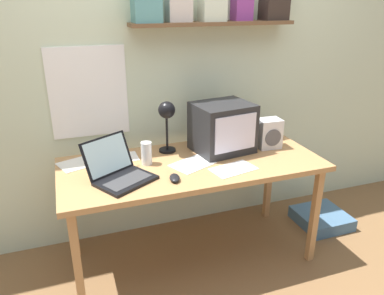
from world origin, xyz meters
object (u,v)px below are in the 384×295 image
(loose_paper_near_monitor, at_px, (233,169))
(desk_lamp, at_px, (167,116))
(corner_desk, at_px, (192,170))
(space_heater, at_px, (269,133))
(computer_mouse, at_px, (175,178))
(printed_handout, at_px, (81,163))
(floor_cushion, at_px, (321,218))
(loose_paper_near_laptop, at_px, (192,164))
(laptop, at_px, (118,170))
(crt_monitor, at_px, (222,128))
(open_notebook, at_px, (117,158))
(juice_glass, at_px, (147,154))

(loose_paper_near_monitor, bearing_deg, desk_lamp, 130.80)
(corner_desk, bearing_deg, desk_lamp, 122.76)
(space_heater, height_order, computer_mouse, space_heater)
(printed_handout, bearing_deg, floor_cushion, -5.51)
(corner_desk, relative_size, loose_paper_near_laptop, 5.36)
(computer_mouse, relative_size, floor_cushion, 0.30)
(laptop, distance_m, computer_mouse, 0.33)
(laptop, xyz_separation_m, floor_cushion, (1.63, 0.13, -0.76))
(laptop, bearing_deg, crt_monitor, -15.08)
(corner_desk, distance_m, computer_mouse, 0.29)
(crt_monitor, relative_size, loose_paper_near_laptop, 1.34)
(open_notebook, distance_m, floor_cushion, 1.75)
(crt_monitor, bearing_deg, space_heater, -17.69)
(computer_mouse, height_order, open_notebook, computer_mouse)
(crt_monitor, relative_size, juice_glass, 2.84)
(space_heater, xyz_separation_m, printed_handout, (-1.27, 0.16, -0.10))
(loose_paper_near_laptop, bearing_deg, corner_desk, 74.79)
(juice_glass, xyz_separation_m, computer_mouse, (0.10, -0.28, -0.05))
(crt_monitor, bearing_deg, corner_desk, -163.94)
(juice_glass, relative_size, floor_cushion, 0.38)
(crt_monitor, distance_m, open_notebook, 0.74)
(printed_handout, bearing_deg, computer_mouse, -41.34)
(juice_glass, relative_size, open_notebook, 0.53)
(open_notebook, bearing_deg, floor_cushion, -6.15)
(laptop, height_order, open_notebook, laptop)
(loose_paper_near_laptop, height_order, open_notebook, same)
(juice_glass, height_order, computer_mouse, juice_glass)
(floor_cushion, bearing_deg, computer_mouse, -168.89)
(juice_glass, distance_m, space_heater, 0.88)
(laptop, relative_size, printed_handout, 1.35)
(corner_desk, xyz_separation_m, laptop, (-0.49, -0.09, 0.12))
(crt_monitor, bearing_deg, desk_lamp, 163.08)
(loose_paper_near_monitor, bearing_deg, space_heater, 33.17)
(loose_paper_near_laptop, relative_size, floor_cushion, 0.81)
(crt_monitor, bearing_deg, juice_glass, 177.42)
(printed_handout, bearing_deg, corner_desk, -17.94)
(space_heater, relative_size, computer_mouse, 1.80)
(computer_mouse, height_order, loose_paper_near_laptop, computer_mouse)
(desk_lamp, height_order, open_notebook, desk_lamp)
(corner_desk, relative_size, space_heater, 8.12)
(space_heater, xyz_separation_m, loose_paper_near_laptop, (-0.60, -0.10, -0.10))
(loose_paper_near_monitor, bearing_deg, loose_paper_near_laptop, 144.47)
(printed_handout, distance_m, floor_cushion, 1.96)
(crt_monitor, xyz_separation_m, printed_handout, (-0.94, 0.10, -0.16))
(printed_handout, xyz_separation_m, loose_paper_near_monitor, (0.88, -0.41, 0.00))
(crt_monitor, relative_size, floor_cushion, 1.09)
(laptop, height_order, space_heater, laptop)
(corner_desk, distance_m, desk_lamp, 0.39)
(space_heater, bearing_deg, floor_cushion, 0.25)
(space_heater, height_order, open_notebook, space_heater)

